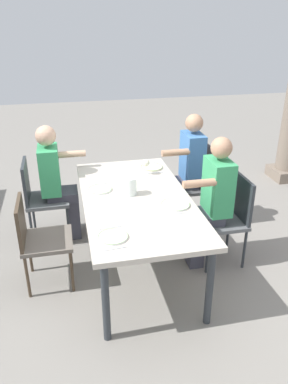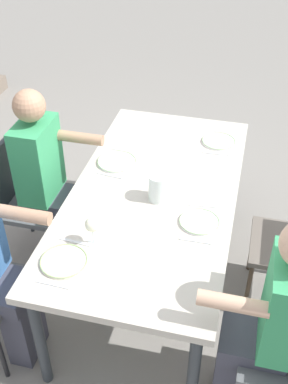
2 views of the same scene
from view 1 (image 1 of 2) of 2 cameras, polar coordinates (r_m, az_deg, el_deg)
ground_plane at (r=3.87m, az=-1.09°, el=-10.91°), size 16.00×16.00×0.00m
dining_table at (r=3.51m, az=-1.18°, el=-1.70°), size 1.91×0.97×0.76m
chair_west_north at (r=4.44m, az=8.51°, el=1.67°), size 0.44×0.44×0.91m
chair_west_south at (r=4.19m, az=-15.36°, el=-0.43°), size 0.44×0.44×0.91m
chair_mid_north at (r=3.80m, az=12.57°, el=-3.25°), size 0.44×0.44×0.89m
chair_mid_south at (r=3.51m, az=-15.62°, el=-6.39°), size 0.44×0.44×0.85m
diner_woman_green at (r=3.64m, az=9.94°, el=-1.13°), size 0.35×0.49×1.30m
diner_man_white at (r=4.32m, az=6.37°, el=3.53°), size 0.35×0.49×1.31m
diner_guest_third at (r=4.12m, az=-12.90°, el=1.77°), size 0.35×0.49×1.28m
plate_0 at (r=4.14m, az=1.13°, el=3.75°), size 0.24×0.24×0.02m
wine_glass_0 at (r=3.93m, az=0.29°, el=4.31°), size 0.08×0.08×0.17m
fork_0 at (r=4.28m, az=0.67°, el=4.40°), size 0.02×0.17×0.01m
spoon_0 at (r=4.01m, az=1.62°, el=2.91°), size 0.03×0.17×0.01m
plate_1 at (r=3.63m, az=-6.59°, el=0.39°), size 0.22×0.22×0.02m
fork_1 at (r=3.77m, az=-6.84°, el=1.24°), size 0.02×0.17×0.01m
spoon_1 at (r=3.50m, az=-6.32°, el=-0.70°), size 0.04×0.17×0.01m
plate_2 at (r=3.34m, az=4.71°, el=-1.88°), size 0.25×0.25×0.02m
fork_2 at (r=3.47m, az=4.00°, el=-0.87°), size 0.03×0.17×0.01m
spoon_2 at (r=3.21m, az=5.47°, el=-3.16°), size 0.02×0.17×0.01m
plate_3 at (r=2.87m, az=-4.69°, el=-6.69°), size 0.23×0.23×0.02m
fork_3 at (r=3.00m, az=-5.09°, el=-5.30°), size 0.03×0.17×0.01m
spoon_3 at (r=2.75m, az=-4.25°, el=-8.41°), size 0.03×0.17×0.01m
water_pitcher at (r=3.50m, az=-2.04°, el=0.73°), size 0.11×0.11×0.17m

